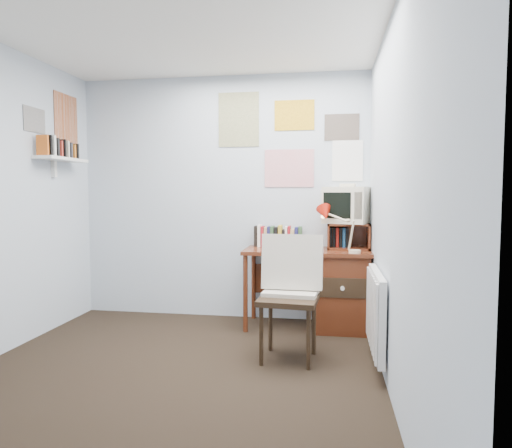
% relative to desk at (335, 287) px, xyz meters
% --- Properties ---
extents(ground, '(3.50, 3.50, 0.00)m').
position_rel_desk_xyz_m(ground, '(-1.17, -1.48, -0.41)').
color(ground, black).
rests_on(ground, ground).
extents(back_wall, '(3.00, 0.02, 2.50)m').
position_rel_desk_xyz_m(back_wall, '(-1.17, 0.27, 0.84)').
color(back_wall, '#B3BFCD').
rests_on(back_wall, ground).
extents(right_wall, '(0.02, 3.50, 2.50)m').
position_rel_desk_xyz_m(right_wall, '(0.33, -1.48, 0.84)').
color(right_wall, '#B3BFCD').
rests_on(right_wall, ground).
extents(ceiling, '(3.00, 3.50, 0.02)m').
position_rel_desk_xyz_m(ceiling, '(-1.17, -1.48, 2.09)').
color(ceiling, white).
rests_on(ceiling, back_wall).
extents(desk, '(1.20, 0.55, 0.76)m').
position_rel_desk_xyz_m(desk, '(0.00, 0.00, 0.00)').
color(desk, '#592614').
rests_on(desk, ground).
extents(desk_chair, '(0.52, 0.50, 0.95)m').
position_rel_desk_xyz_m(desk_chair, '(-0.37, -0.89, 0.07)').
color(desk_chair, black).
rests_on(desk_chair, ground).
extents(desk_lamp, '(0.32, 0.29, 0.38)m').
position_rel_desk_xyz_m(desk_lamp, '(0.16, -0.20, 0.55)').
color(desk_lamp, '#B11A0B').
rests_on(desk_lamp, desk).
extents(tv_riser, '(0.40, 0.30, 0.25)m').
position_rel_desk_xyz_m(tv_riser, '(0.12, 0.11, 0.48)').
color(tv_riser, '#592614').
rests_on(tv_riser, desk).
extents(crt_tv, '(0.50, 0.48, 0.38)m').
position_rel_desk_xyz_m(crt_tv, '(0.11, 0.13, 0.80)').
color(crt_tv, beige).
rests_on(crt_tv, tv_riser).
extents(book_row, '(0.60, 0.14, 0.22)m').
position_rel_desk_xyz_m(book_row, '(-0.51, 0.18, 0.46)').
color(book_row, '#592614').
rests_on(book_row, desk).
extents(radiator, '(0.09, 0.80, 0.60)m').
position_rel_desk_xyz_m(radiator, '(0.29, -0.93, 0.01)').
color(radiator, white).
rests_on(radiator, right_wall).
extents(wall_shelf, '(0.20, 0.62, 0.24)m').
position_rel_desk_xyz_m(wall_shelf, '(-2.57, -0.38, 1.21)').
color(wall_shelf, white).
rests_on(wall_shelf, left_wall).
extents(posters_back, '(1.20, 0.01, 0.90)m').
position_rel_desk_xyz_m(posters_back, '(-0.47, 0.26, 1.44)').
color(posters_back, white).
rests_on(posters_back, back_wall).
extents(posters_left, '(0.01, 0.70, 0.60)m').
position_rel_desk_xyz_m(posters_left, '(-2.67, -0.38, 1.59)').
color(posters_left, white).
rests_on(posters_left, left_wall).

